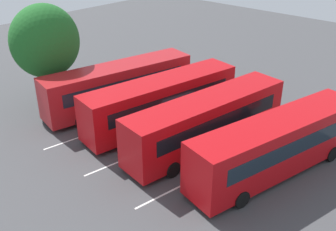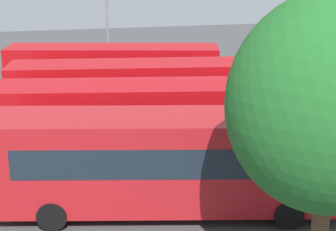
{
  "view_description": "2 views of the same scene",
  "coord_description": "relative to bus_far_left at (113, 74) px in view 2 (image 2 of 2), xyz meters",
  "views": [
    {
      "loc": [
        -17.65,
        -14.35,
        12.96
      ],
      "look_at": [
        -1.11,
        0.72,
        1.52
      ],
      "focal_mm": 42.42,
      "sensor_mm": 36.0,
      "label": 1
    },
    {
      "loc": [
        3.06,
        21.0,
        8.16
      ],
      "look_at": [
        -1.42,
        1.13,
        1.63
      ],
      "focal_mm": 54.86,
      "sensor_mm": 36.0,
      "label": 2
    }
  ],
  "objects": [
    {
      "name": "bus_center_right",
      "position": [
        -0.16,
        8.46,
        0.0
      ],
      "size": [
        11.57,
        4.29,
        3.29
      ],
      "rotation": [
        0.0,
        0.0,
        -0.18
      ],
      "color": "#B70C11",
      "rests_on": "ground"
    },
    {
      "name": "bus_far_right",
      "position": [
        -0.28,
        12.6,
        0.0
      ],
      "size": [
        11.58,
        4.65,
        3.29
      ],
      "rotation": [
        0.0,
        0.0,
        -0.21
      ],
      "color": "#AD191E",
      "rests_on": "ground"
    },
    {
      "name": "street_lamp",
      "position": [
        -0.29,
        -4.53,
        2.91
      ],
      "size": [
        0.25,
        2.66,
        8.2
      ],
      "rotation": [
        0.0,
        0.0,
        1.54
      ],
      "color": "gray",
      "rests_on": "ground"
    },
    {
      "name": "depot_tree",
      "position": [
        -3.14,
        17.09,
        3.0
      ],
      "size": [
        5.04,
        4.54,
        7.46
      ],
      "color": "#4C3823",
      "rests_on": "ground"
    },
    {
      "name": "lane_stripe_outer_left",
      "position": [
        0.02,
        2.27,
        -1.8
      ],
      "size": [
        14.98,
        2.52,
        0.01
      ],
      "primitive_type": "cube",
      "rotation": [
        0.0,
        0.0,
        -0.16
      ],
      "color": "silver",
      "rests_on": "ground"
    },
    {
      "name": "ground_plane",
      "position": [
        0.02,
        6.34,
        -1.8
      ],
      "size": [
        72.5,
        72.5,
        0.0
      ],
      "primitive_type": "plane",
      "color": "#424244"
    },
    {
      "name": "bus_center_left",
      "position": [
        -0.41,
        4.47,
        0.0
      ],
      "size": [
        11.56,
        3.99,
        3.29
      ],
      "rotation": [
        0.0,
        0.0,
        -0.15
      ],
      "color": "#B70C11",
      "rests_on": "ground"
    },
    {
      "name": "lane_stripe_inner_right",
      "position": [
        0.02,
        10.41,
        -1.8
      ],
      "size": [
        14.98,
        2.52,
        0.01
      ],
      "primitive_type": "cube",
      "rotation": [
        0.0,
        0.0,
        -0.16
      ],
      "color": "silver",
      "rests_on": "ground"
    },
    {
      "name": "lane_stripe_inner_left",
      "position": [
        0.02,
        6.34,
        -1.8
      ],
      "size": [
        14.98,
        2.52,
        0.01
      ],
      "primitive_type": "cube",
      "rotation": [
        0.0,
        0.0,
        -0.16
      ],
      "color": "silver",
      "rests_on": "ground"
    },
    {
      "name": "bus_far_left",
      "position": [
        0.0,
        0.0,
        0.0
      ],
      "size": [
        11.57,
        4.83,
        3.29
      ],
      "rotation": [
        0.0,
        0.0,
        -0.23
      ],
      "color": "#B70C11",
      "rests_on": "ground"
    }
  ]
}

